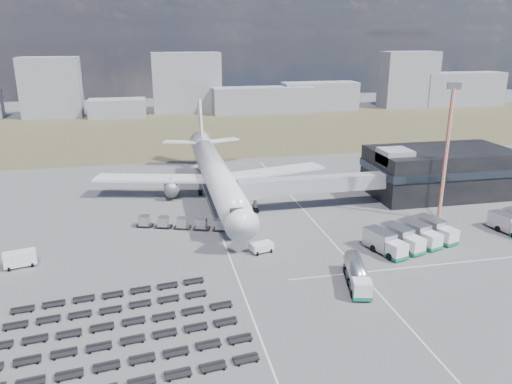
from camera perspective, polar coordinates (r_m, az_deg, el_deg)
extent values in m
plane|color=#565659|center=(78.61, -1.43, -7.71)|extent=(420.00, 420.00, 0.00)
cube|color=#4B452D|center=(183.42, -7.85, 6.93)|extent=(420.00, 90.00, 0.01)
cube|color=silver|center=(82.79, -3.44, -6.37)|extent=(0.25, 110.00, 0.01)
cube|color=silver|center=(87.01, 8.40, -5.30)|extent=(0.25, 110.00, 0.01)
cube|color=silver|center=(79.97, 17.78, -8.15)|extent=(40.00, 0.25, 0.01)
cube|color=black|center=(115.49, 20.28, 2.17)|extent=(30.00, 16.00, 10.00)
cube|color=#262D38|center=(115.20, 20.34, 2.75)|extent=(30.40, 16.40, 1.60)
cube|color=#939399|center=(106.82, 15.61, 3.93)|extent=(6.00, 6.00, 3.00)
cube|color=#939399|center=(99.70, 6.62, 0.89)|extent=(29.80, 3.00, 3.00)
cube|color=#939399|center=(95.91, -0.91, 0.33)|extent=(4.00, 3.60, 3.40)
cylinder|color=slate|center=(97.45, -0.09, -0.96)|extent=(0.70, 0.70, 5.10)
cylinder|color=black|center=(98.14, -0.09, -2.12)|extent=(1.40, 0.90, 1.40)
cylinder|color=white|center=(104.60, -4.50, 1.87)|extent=(5.60, 48.00, 5.60)
cone|color=white|center=(79.69, -1.93, -3.20)|extent=(5.60, 5.00, 5.60)
cone|color=white|center=(131.42, -6.16, 5.45)|extent=(5.60, 8.00, 5.60)
cube|color=black|center=(81.26, -2.18, -2.19)|extent=(2.20, 2.00, 0.80)
cube|color=white|center=(108.94, -11.63, 1.54)|extent=(25.59, 11.38, 0.50)
cube|color=white|center=(111.97, 1.78, 2.34)|extent=(25.59, 11.38, 0.50)
cylinder|color=slate|center=(107.55, -9.70, 0.50)|extent=(3.00, 5.00, 3.00)
cylinder|color=slate|center=(109.80, 0.24, 1.12)|extent=(3.00, 5.00, 3.00)
cube|color=white|center=(132.86, -8.63, 5.66)|extent=(9.49, 5.63, 0.35)
cube|color=white|center=(133.93, -3.90, 5.92)|extent=(9.49, 5.63, 0.35)
cube|color=white|center=(133.28, -6.38, 8.11)|extent=(0.50, 9.06, 11.45)
cylinder|color=slate|center=(86.22, -2.55, -4.44)|extent=(0.50, 0.50, 2.50)
cylinder|color=slate|center=(109.22, -6.39, 0.28)|extent=(0.60, 0.60, 2.50)
cylinder|color=slate|center=(109.97, -3.08, 0.49)|extent=(0.60, 0.60, 2.50)
cylinder|color=black|center=(86.51, -2.54, -4.90)|extent=(0.50, 1.20, 1.20)
cube|color=gray|center=(228.32, -22.37, 11.00)|extent=(23.65, 12.00, 24.57)
cube|color=gray|center=(220.53, -15.55, 9.23)|extent=(23.40, 12.00, 7.49)
cube|color=gray|center=(228.73, -7.93, 12.30)|extent=(29.82, 12.00, 25.84)
cube|color=gray|center=(224.41, 0.73, 10.48)|extent=(44.03, 12.00, 11.18)
cube|color=gray|center=(235.49, 7.26, 10.84)|extent=(34.62, 12.00, 12.44)
cube|color=gray|center=(252.32, 17.01, 12.19)|extent=(25.97, 12.00, 25.75)
cube|color=gray|center=(267.27, 22.40, 10.84)|extent=(40.76, 12.00, 15.78)
cube|color=white|center=(68.57, 12.00, -10.77)|extent=(2.95, 2.95, 2.34)
cube|color=#157659|center=(69.00, 11.95, -11.44)|extent=(3.08, 3.08, 0.51)
cylinder|color=#B4B4B9|center=(72.72, 11.35, -8.59)|extent=(4.28, 8.02, 2.55)
cube|color=slate|center=(73.24, 11.30, -9.41)|extent=(4.19, 8.00, 0.36)
cylinder|color=black|center=(72.02, 11.48, -10.14)|extent=(2.84, 1.72, 1.12)
cube|color=white|center=(80.77, 0.66, -6.37)|extent=(3.94, 2.85, 1.57)
cube|color=white|center=(83.73, -25.36, -6.96)|extent=(4.95, 3.11, 2.42)
cube|color=white|center=(111.55, -3.46, 0.85)|extent=(4.08, 5.95, 2.58)
cube|color=#157659|center=(111.86, -3.45, 0.33)|extent=(4.20, 6.07, 0.41)
cube|color=white|center=(81.10, 15.80, -6.44)|extent=(3.24, 3.16, 2.49)
cube|color=#157659|center=(81.49, 15.74, -7.06)|extent=(3.38, 3.31, 0.51)
cube|color=#B4B4B9|center=(83.48, 13.91, -5.24)|extent=(4.16, 5.79, 2.95)
cube|color=white|center=(83.72, 17.68, -5.84)|extent=(3.24, 3.16, 2.49)
cube|color=#157659|center=(84.10, 17.62, -6.45)|extent=(3.38, 3.31, 0.51)
cube|color=#B4B4B9|center=(86.03, 15.80, -4.70)|extent=(4.16, 5.79, 2.95)
cube|color=white|center=(86.44, 19.44, -5.28)|extent=(3.24, 3.16, 2.49)
cube|color=#157659|center=(86.80, 19.38, -5.86)|extent=(3.38, 3.31, 0.51)
cube|color=#B4B4B9|center=(88.68, 17.57, -4.18)|extent=(4.16, 5.79, 2.95)
cube|color=white|center=(89.24, 21.09, -4.74)|extent=(3.24, 3.16, 2.49)
cube|color=#157659|center=(89.59, 21.02, -5.31)|extent=(3.38, 3.31, 0.51)
cube|color=#B4B4B9|center=(91.41, 19.23, -3.70)|extent=(4.16, 5.79, 2.95)
cube|color=#B4B4B9|center=(99.28, 26.41, -2.99)|extent=(3.53, 5.29, 2.74)
cube|color=black|center=(93.38, -12.60, -3.70)|extent=(3.32, 2.65, 0.20)
cube|color=#B4B4B9|center=(93.05, -12.64, -3.16)|extent=(2.27, 2.27, 1.67)
cube|color=black|center=(92.24, -10.52, -3.84)|extent=(3.32, 2.65, 0.20)
cube|color=#B4B4B9|center=(91.91, -10.55, -3.29)|extent=(2.27, 2.27, 1.67)
cube|color=black|center=(91.23, -8.39, -3.97)|extent=(3.32, 2.65, 0.20)
cube|color=#B4B4B9|center=(90.89, -8.42, -3.42)|extent=(2.27, 2.27, 1.67)
cube|color=black|center=(90.35, -6.22, -4.10)|extent=(3.32, 2.65, 0.20)
cube|color=#B4B4B9|center=(90.00, -6.24, -3.54)|extent=(2.27, 2.27, 1.67)
cube|color=black|center=(89.59, -4.01, -4.23)|extent=(3.32, 2.65, 0.20)
cube|color=#B4B4B9|center=(89.25, -4.02, -3.67)|extent=(2.27, 2.27, 1.67)
cube|color=black|center=(88.98, -1.76, -4.35)|extent=(3.32, 2.65, 0.20)
cube|color=#B4B4B9|center=(88.63, -1.76, -3.79)|extent=(2.27, 2.27, 1.67)
cube|color=black|center=(57.80, -15.37, -18.30)|extent=(29.44, 5.36, 0.66)
cube|color=black|center=(61.00, -15.71, -16.22)|extent=(29.44, 5.36, 0.66)
cube|color=black|center=(64.28, -16.01, -14.35)|extent=(29.44, 5.36, 0.66)
cube|color=black|center=(67.62, -16.27, -12.67)|extent=(25.79, 4.86, 0.66)
cube|color=black|center=(71.02, -16.50, -11.14)|extent=(25.79, 4.86, 0.66)
cylinder|color=#C33E1F|center=(97.41, 20.87, 3.84)|extent=(0.69, 0.69, 24.66)
cube|color=slate|center=(95.44, 21.71, 11.21)|extent=(2.42, 1.39, 1.18)
cube|color=#565659|center=(100.78, 20.12, -2.89)|extent=(1.97, 1.97, 0.30)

